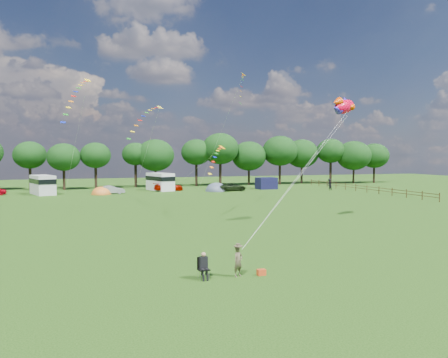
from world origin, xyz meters
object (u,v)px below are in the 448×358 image
object	(u,v)px
car_c	(169,187)
fish_kite	(343,106)
car_b	(111,190)
walker_a	(330,186)
walker_b	(329,183)
camp_chair	(203,263)
campervan_b	(43,184)
car_d	(231,187)
tent_orange	(101,194)
tent_greyblue	(216,191)
kite_flyer	(238,262)
campervan_c	(160,181)

from	to	relation	value
car_c	fish_kite	distance (m)	40.62
car_b	fish_kite	bearing A→B (deg)	-162.39
walker_a	walker_b	world-z (taller)	walker_b
car_b	camp_chair	size ratio (longest dim) A/B	2.80
car_b	car_c	xyz separation A→B (m)	(9.46, 3.01, 0.07)
car_c	campervan_b	world-z (taller)	campervan_b
camp_chair	fish_kite	bearing A→B (deg)	35.48
car_d	fish_kite	distance (m)	36.62
tent_orange	tent_greyblue	xyz separation A→B (m)	(18.45, 0.48, -0.00)
camp_chair	walker_b	size ratio (longest dim) A/B	0.74
car_d	campervan_b	bearing A→B (deg)	77.64
campervan_b	fish_kite	world-z (taller)	fish_kite
campervan_b	kite_flyer	distance (m)	53.12
campervan_c	kite_flyer	world-z (taller)	campervan_c
car_b	walker_b	size ratio (longest dim) A/B	2.06
tent_greyblue	kite_flyer	world-z (taller)	kite_flyer
fish_kite	kite_flyer	bearing A→B (deg)	-164.79
fish_kite	car_b	bearing A→B (deg)	88.79
car_b	walker_b	distance (m)	38.07
tent_orange	walker_b	xyz separation A→B (m)	(39.59, 0.10, 0.87)
car_c	kite_flyer	distance (m)	52.32
car_b	tent_orange	world-z (taller)	car_b
car_c	walker_b	world-z (taller)	walker_b
campervan_c	walker_a	bearing A→B (deg)	-124.05
car_d	walker_a	xyz separation A→B (m)	(16.60, -3.48, 0.07)
car_b	tent_orange	distance (m)	1.66
car_b	kite_flyer	distance (m)	49.05
kite_flyer	fish_kite	size ratio (longest dim) A/B	0.43
car_d	campervan_c	size ratio (longest dim) A/B	0.78
car_d	fish_kite	bearing A→B (deg)	170.35
car_d	camp_chair	bearing A→B (deg)	152.92
campervan_c	walker_a	xyz separation A→B (m)	(27.66, -8.32, -0.82)
campervan_b	walker_b	xyz separation A→B (m)	(48.05, -2.64, -0.68)
car_d	fish_kite	size ratio (longest dim) A/B	1.48
campervan_b	fish_kite	xyz separation A→B (m)	(27.64, -38.12, 8.64)
car_c	walker_a	distance (m)	27.34
tent_greyblue	walker_a	size ratio (longest dim) A/B	2.71
kite_flyer	car_b	bearing A→B (deg)	66.08
tent_greyblue	camp_chair	distance (m)	51.41
car_b	walker_a	size ratio (longest dim) A/B	2.41
campervan_b	tent_orange	distance (m)	9.03
camp_chair	fish_kite	size ratio (longest dim) A/B	0.38
car_d	walker_b	distance (m)	18.72
tent_greyblue	walker_b	size ratio (longest dim) A/B	2.32
car_d	campervan_b	size ratio (longest dim) A/B	0.79
car_b	campervan_c	bearing A→B (deg)	-70.00
campervan_c	tent_greyblue	size ratio (longest dim) A/B	1.58
car_d	tent_orange	bearing A→B (deg)	82.92
car_b	fish_kite	world-z (taller)	fish_kite
fish_kite	walker_b	xyz separation A→B (m)	(20.42, 35.49, -9.32)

